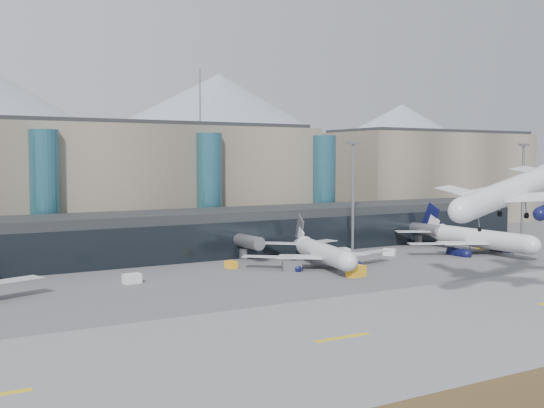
# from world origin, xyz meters

# --- Properties ---
(ground) EXTENTS (900.00, 900.00, 0.00)m
(ground) POSITION_xyz_m (0.00, 0.00, 0.00)
(ground) COLOR #515154
(ground) RESTS_ON ground
(runway_strip) EXTENTS (400.00, 40.00, 0.04)m
(runway_strip) POSITION_xyz_m (0.00, -15.00, 0.02)
(runway_strip) COLOR slate
(runway_strip) RESTS_ON ground
(runway_markings) EXTENTS (128.00, 1.00, 0.02)m
(runway_markings) POSITION_xyz_m (-0.00, -15.00, 0.05)
(runway_markings) COLOR gold
(runway_markings) RESTS_ON ground
(concourse) EXTENTS (170.00, 27.00, 10.00)m
(concourse) POSITION_xyz_m (-0.02, 57.73, 4.97)
(concourse) COLOR black
(concourse) RESTS_ON ground
(terminal_main) EXTENTS (130.00, 30.00, 31.00)m
(terminal_main) POSITION_xyz_m (-25.00, 90.00, 15.44)
(terminal_main) COLOR gray
(terminal_main) RESTS_ON ground
(terminal_east) EXTENTS (70.00, 30.00, 31.00)m
(terminal_east) POSITION_xyz_m (95.00, 90.00, 15.44)
(terminal_east) COLOR gray
(terminal_east) RESTS_ON ground
(teal_towers) EXTENTS (116.40, 19.40, 46.00)m
(teal_towers) POSITION_xyz_m (-14.99, 74.01, 14.01)
(teal_towers) COLOR #275D6D
(teal_towers) RESTS_ON ground
(mountain_ridge) EXTENTS (910.00, 400.00, 110.00)m
(mountain_ridge) POSITION_xyz_m (15.97, 380.00, 45.74)
(mountain_ridge) COLOR gray
(mountain_ridge) RESTS_ON ground
(lightmast_mid) EXTENTS (3.00, 1.20, 25.60)m
(lightmast_mid) POSITION_xyz_m (30.00, 48.00, 14.42)
(lightmast_mid) COLOR slate
(lightmast_mid) RESTS_ON ground
(lightmast_right) EXTENTS (3.00, 1.20, 25.60)m
(lightmast_right) POSITION_xyz_m (80.00, 40.00, 14.42)
(lightmast_right) COLOR slate
(lightmast_right) RESTS_ON ground
(hero_jet) EXTENTS (33.21, 33.06, 10.76)m
(hero_jet) POSITION_xyz_m (18.24, -9.06, 17.86)
(hero_jet) COLOR silver
(hero_jet) RESTS_ON ground
(jet_parked_mid) EXTENTS (32.31, 33.40, 10.73)m
(jet_parked_mid) POSITION_xyz_m (9.20, 32.31, 4.06)
(jet_parked_mid) COLOR silver
(jet_parked_mid) RESTS_ON ground
(jet_parked_right) EXTENTS (37.61, 36.42, 12.11)m
(jet_parked_right) POSITION_xyz_m (51.50, 31.65, 4.58)
(jet_parked_right) COLOR silver
(jet_parked_right) RESTS_ON ground
(veh_a) EXTENTS (3.23, 2.05, 1.72)m
(veh_a) POSITION_xyz_m (-29.69, 32.68, 0.86)
(veh_a) COLOR silver
(veh_a) RESTS_ON ground
(veh_b) EXTENTS (1.92, 2.74, 1.46)m
(veh_b) POSITION_xyz_m (-7.35, 38.47, 0.73)
(veh_b) COLOR #F2A91C
(veh_b) RESTS_ON ground
(veh_c) EXTENTS (4.06, 3.12, 2.00)m
(veh_c) POSITION_xyz_m (0.96, 29.26, 1.00)
(veh_c) COLOR #4E4F53
(veh_c) RESTS_ON ground
(veh_d) EXTENTS (2.50, 3.47, 1.78)m
(veh_d) POSITION_xyz_m (22.16, 40.59, 0.89)
(veh_d) COLOR silver
(veh_d) RESTS_ON ground
(veh_e) EXTENTS (2.88, 1.91, 1.52)m
(veh_e) POSITION_xyz_m (58.60, 34.17, 0.76)
(veh_e) COLOR #F2A91C
(veh_e) RESTS_ON ground
(veh_g) EXTENTS (2.77, 3.09, 1.56)m
(veh_g) POSITION_xyz_m (31.25, 36.15, 0.78)
(veh_g) COLOR silver
(veh_g) RESTS_ON ground
(veh_h) EXTENTS (4.04, 2.71, 2.05)m
(veh_h) POSITION_xyz_m (7.83, 18.13, 1.02)
(veh_h) COLOR #F2A91C
(veh_h) RESTS_ON ground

